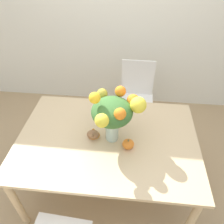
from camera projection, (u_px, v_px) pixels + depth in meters
ground_plane at (108, 183)px, 2.36m from camera, size 12.00×12.00×0.00m
wall_back at (122, 9)px, 2.65m from camera, size 8.00×0.06×2.70m
dining_table at (107, 143)px, 1.93m from camera, size 1.55×1.07×0.72m
flower_vase at (114, 112)px, 1.69m from camera, size 0.43×0.44×0.49m
pumpkin at (128, 144)px, 1.78m from camera, size 0.10×0.10×0.09m
turkey_figurine at (93, 133)px, 1.87m from camera, size 0.11×0.14×0.09m
dining_chair_near_window at (136, 98)px, 2.73m from camera, size 0.43×0.43×0.92m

